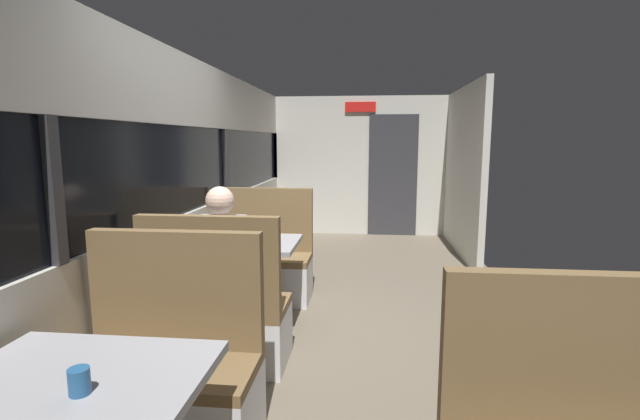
% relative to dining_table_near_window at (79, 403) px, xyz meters
% --- Properties ---
extents(ground_plane, '(3.30, 9.20, 0.02)m').
position_rel_dining_table_near_window_xyz_m(ground_plane, '(0.89, 2.09, -0.65)').
color(ground_plane, '#665B4C').
extents(carriage_window_panel_left, '(0.09, 8.48, 2.30)m').
position_rel_dining_table_near_window_xyz_m(carriage_window_panel_left, '(-0.56, 2.09, 0.47)').
color(carriage_window_panel_left, beige).
rests_on(carriage_window_panel_left, ground_plane).
extents(carriage_end_bulkhead, '(2.90, 0.11, 2.30)m').
position_rel_dining_table_near_window_xyz_m(carriage_end_bulkhead, '(0.95, 6.28, 0.50)').
color(carriage_end_bulkhead, beige).
rests_on(carriage_end_bulkhead, ground_plane).
extents(carriage_aisle_panel_right, '(0.08, 2.40, 2.30)m').
position_rel_dining_table_near_window_xyz_m(carriage_aisle_panel_right, '(2.34, 5.09, 0.51)').
color(carriage_aisle_panel_right, beige).
rests_on(carriage_aisle_panel_right, ground_plane).
extents(dining_table_near_window, '(0.90, 0.70, 0.74)m').
position_rel_dining_table_near_window_xyz_m(dining_table_near_window, '(0.00, 0.00, 0.00)').
color(dining_table_near_window, '#9E9EA3').
rests_on(dining_table_near_window, ground_plane).
extents(bench_near_window_facing_entry, '(0.95, 0.50, 1.10)m').
position_rel_dining_table_near_window_xyz_m(bench_near_window_facing_entry, '(0.00, 0.70, -0.31)').
color(bench_near_window_facing_entry, silver).
rests_on(bench_near_window_facing_entry, ground_plane).
extents(dining_table_mid_window, '(0.90, 0.70, 0.74)m').
position_rel_dining_table_near_window_xyz_m(dining_table_mid_window, '(0.00, 2.24, 0.00)').
color(dining_table_mid_window, '#9E9EA3').
rests_on(dining_table_mid_window, ground_plane).
extents(bench_mid_window_facing_end, '(0.95, 0.50, 1.10)m').
position_rel_dining_table_near_window_xyz_m(bench_mid_window_facing_end, '(0.00, 1.54, -0.31)').
color(bench_mid_window_facing_end, silver).
rests_on(bench_mid_window_facing_end, ground_plane).
extents(bench_mid_window_facing_entry, '(0.95, 0.50, 1.10)m').
position_rel_dining_table_near_window_xyz_m(bench_mid_window_facing_entry, '(0.00, 2.94, -0.31)').
color(bench_mid_window_facing_entry, silver).
rests_on(bench_mid_window_facing_entry, ground_plane).
extents(seated_passenger, '(0.47, 0.55, 1.26)m').
position_rel_dining_table_near_window_xyz_m(seated_passenger, '(0.00, 1.61, -0.10)').
color(seated_passenger, '#26262D').
rests_on(seated_passenger, ground_plane).
extents(coffee_cup_primary, '(0.07, 0.07, 0.09)m').
position_rel_dining_table_near_window_xyz_m(coffee_cup_primary, '(0.08, -0.10, 0.15)').
color(coffee_cup_primary, '#26598C').
rests_on(coffee_cup_primary, dining_table_near_window).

